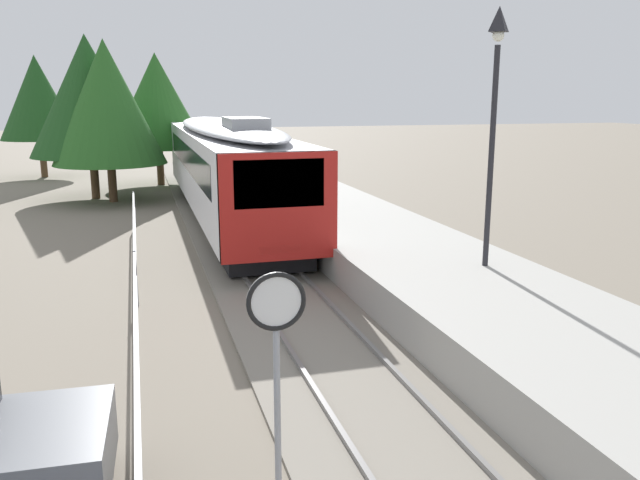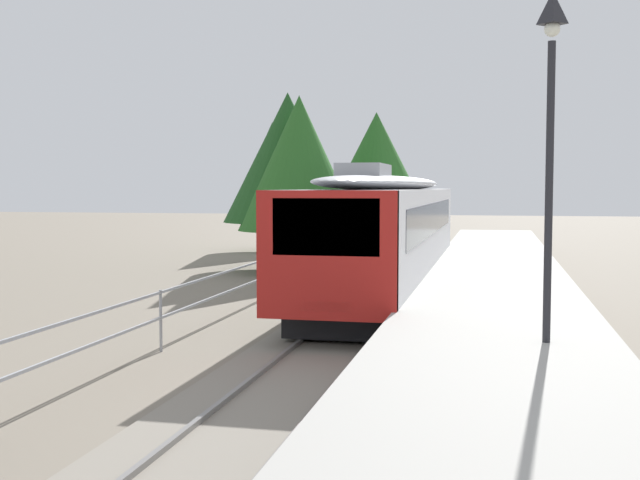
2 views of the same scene
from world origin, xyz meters
name	(u,v)px [view 1 (image 1 of 2)]	position (x,y,z in m)	size (l,w,h in m)	color
ground_plane	(151,291)	(-3.00, 22.00, 0.00)	(160.00, 160.00, 0.00)	slate
track_rails	(275,280)	(0.00, 22.00, 0.03)	(3.20, 60.00, 0.14)	gray
commuter_train	(226,162)	(0.00, 30.38, 2.14)	(2.82, 18.26, 3.74)	silver
station_platform	(397,255)	(3.25, 22.00, 0.45)	(3.90, 60.00, 0.90)	#A8A59E
platform_lamp_mid_platform	(495,90)	(4.01, 18.96, 4.62)	(0.34, 0.34, 5.35)	#232328
speed_limit_sign	(277,337)	(-1.89, 12.95, 2.12)	(0.61, 0.10, 2.81)	#9EA0A5
tree_behind_carpark	(88,96)	(-4.97, 37.24, 4.50)	(5.20, 5.20, 7.10)	brown
tree_behind_station_far	(38,98)	(-8.18, 46.25, 4.40)	(4.21, 4.21, 6.71)	brown
tree_distant_left	(157,101)	(-1.95, 41.17, 4.25)	(4.82, 4.82, 6.62)	brown
tree_distant_centre	(107,102)	(-4.18, 36.02, 4.23)	(4.76, 4.76, 6.83)	brown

